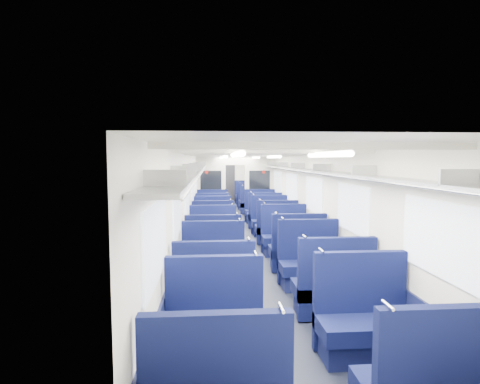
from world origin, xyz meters
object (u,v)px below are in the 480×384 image
(seat_20, at_px, (212,205))
(seat_26, at_px, (212,197))
(seat_25, at_px, (248,199))
(seat_2, at_px, (215,332))
(seat_4, at_px, (214,297))
(seat_10, at_px, (213,240))
(seat_15, at_px, (270,223))
(bulkhead, at_px, (235,186))
(seat_14, at_px, (213,224))
(seat_6, at_px, (213,269))
(seat_9, at_px, (297,252))
(seat_24, at_px, (212,200))
(seat_17, at_px, (264,217))
(seat_19, at_px, (260,212))
(seat_18, at_px, (212,213))
(seat_27, at_px, (246,196))
(seat_16, at_px, (213,218))
(end_door, at_px, (228,182))
(seat_11, at_px, (285,239))
(seat_12, at_px, (213,230))
(seat_21, at_px, (253,205))
(seat_3, at_px, (364,324))
(seat_8, at_px, (213,254))
(seat_7, at_px, (310,266))
(seat_23, at_px, (251,202))
(seat_22, at_px, (212,202))
(seat_13, at_px, (276,230))

(seat_20, distance_m, seat_26, 3.31)
(seat_26, bearing_deg, seat_25, -31.74)
(seat_2, relative_size, seat_4, 1.00)
(seat_20, bearing_deg, seat_25, 54.04)
(seat_10, relative_size, seat_15, 1.00)
(bulkhead, bearing_deg, seat_14, -105.74)
(seat_6, height_order, seat_20, same)
(seat_9, xyz_separation_m, seat_24, (-1.66, 10.10, 0.00))
(seat_17, distance_m, seat_19, 1.05)
(seat_20, bearing_deg, seat_17, -62.96)
(seat_18, bearing_deg, seat_27, 73.70)
(seat_16, bearing_deg, seat_2, -90.00)
(seat_19, distance_m, seat_20, 2.76)
(end_door, height_order, seat_9, end_door)
(seat_6, distance_m, seat_11, 2.85)
(seat_19, height_order, seat_26, same)
(seat_12, xyz_separation_m, seat_21, (1.66, 5.46, 0.00))
(seat_3, distance_m, seat_17, 8.01)
(seat_6, bearing_deg, seat_3, -54.14)
(seat_17, bearing_deg, seat_25, 90.00)
(seat_8, distance_m, seat_17, 5.00)
(seat_16, xyz_separation_m, seat_26, (0.00, 6.64, 0.00))
(seat_20, bearing_deg, seat_19, -53.01)
(seat_11, height_order, seat_19, same)
(seat_20, distance_m, seat_27, 3.84)
(bulkhead, relative_size, seat_10, 2.35)
(seat_24, bearing_deg, seat_4, -90.00)
(end_door, xyz_separation_m, seat_16, (-0.83, -8.06, -0.63))
(seat_17, relative_size, seat_19, 1.00)
(seat_11, distance_m, seat_14, 2.70)
(seat_7, height_order, seat_11, same)
(seat_15, bearing_deg, seat_9, -90.00)
(seat_10, xyz_separation_m, seat_20, (0.00, 6.71, 0.00))
(seat_23, bearing_deg, end_door, 102.73)
(seat_11, distance_m, seat_23, 7.72)
(seat_3, height_order, seat_7, same)
(seat_18, height_order, seat_23, same)
(seat_14, bearing_deg, end_door, 84.88)
(bulkhead, height_order, seat_20, bulkhead)
(seat_12, xyz_separation_m, seat_22, (0.00, 6.49, 0.00))
(seat_14, relative_size, seat_24, 1.00)
(seat_10, bearing_deg, seat_22, 90.00)
(bulkhead, bearing_deg, seat_16, -115.36)
(seat_7, relative_size, seat_24, 1.00)
(seat_4, relative_size, seat_10, 1.00)
(seat_12, bearing_deg, seat_7, -64.23)
(seat_10, relative_size, seat_17, 1.00)
(seat_10, relative_size, seat_13, 1.00)
(seat_18, bearing_deg, seat_19, 0.51)
(seat_2, xyz_separation_m, seat_20, (0.00, 11.33, 0.00))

